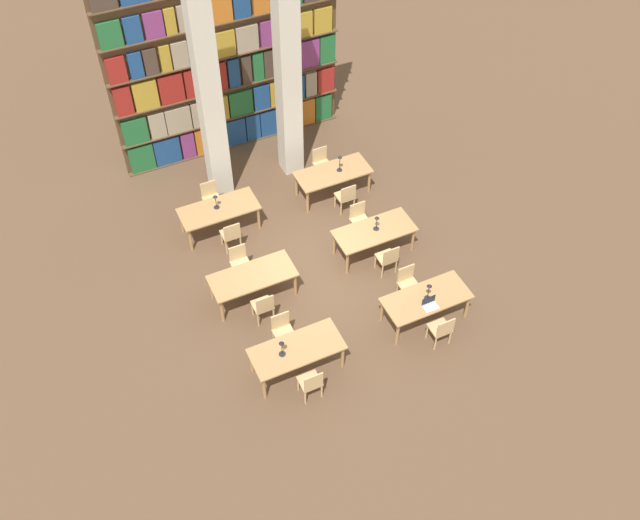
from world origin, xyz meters
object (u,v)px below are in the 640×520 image
at_px(desk_lamp_1, 429,289).
at_px(chair_3, 408,282).
at_px(chair_9, 211,197).
at_px(desk_lamp_0, 282,346).
at_px(laptop, 430,305).
at_px(desk_lamp_2, 377,220).
at_px(reading_table_2, 252,278).
at_px(chair_6, 388,258).
at_px(reading_table_0, 297,351).
at_px(desk_lamp_3, 215,199).
at_px(chair_7, 359,219).
at_px(reading_table_3, 374,233).
at_px(chair_8, 231,234).
at_px(pillar_center, 288,70).
at_px(pillar_left, 208,90).
at_px(chair_1, 283,330).
at_px(chair_10, 346,196).
at_px(chair_2, 442,329).
at_px(chair_4, 263,306).
at_px(chair_11, 322,163).
at_px(chair_0, 311,383).
at_px(reading_table_1, 426,300).
at_px(reading_table_5, 333,174).
at_px(chair_5, 240,262).

bearing_deg(desk_lamp_1, chair_3, 92.42).
bearing_deg(chair_9, desk_lamp_0, 86.64).
xyz_separation_m(laptop, desk_lamp_2, (0.06, 2.49, 0.23)).
height_order(laptop, chair_9, laptop).
distance_m(reading_table_2, chair_6, 3.12).
height_order(reading_table_0, desk_lamp_3, desk_lamp_3).
bearing_deg(desk_lamp_0, chair_7, 42.30).
xyz_separation_m(chair_3, reading_table_3, (-0.03, 1.54, 0.16)).
height_order(reading_table_0, chair_3, chair_3).
height_order(chair_8, chair_9, same).
bearing_deg(pillar_center, pillar_left, 180.00).
height_order(chair_1, reading_table_3, chair_1).
relative_size(laptop, chair_10, 0.37).
height_order(pillar_center, chair_2, pillar_center).
height_order(desk_lamp_0, reading_table_3, desk_lamp_0).
xyz_separation_m(chair_4, chair_11, (3.16, 3.76, 0.00)).
distance_m(desk_lamp_0, chair_6, 3.67).
bearing_deg(pillar_left, chair_0, -94.18).
xyz_separation_m(desk_lamp_1, chair_6, (-0.07, 1.56, -0.56)).
distance_m(pillar_left, chair_1, 5.83).
bearing_deg(desk_lamp_0, chair_8, 85.40).
xyz_separation_m(reading_table_0, laptop, (2.98, -0.20, 0.12)).
distance_m(reading_table_1, chair_7, 2.96).
height_order(pillar_center, desk_lamp_1, pillar_center).
relative_size(reading_table_0, chair_8, 2.16).
bearing_deg(desk_lamp_3, reading_table_5, -0.37).
xyz_separation_m(laptop, chair_6, (-0.01, 1.77, -0.29)).
distance_m(pillar_left, reading_table_5, 3.74).
relative_size(pillar_left, chair_7, 6.85).
bearing_deg(reading_table_1, chair_1, 167.37).
xyz_separation_m(reading_table_0, desk_lamp_0, (-0.32, -0.00, 0.37)).
height_order(reading_table_2, chair_7, chair_7).
xyz_separation_m(chair_9, reading_table_5, (3.02, -0.68, 0.16)).
distance_m(desk_lamp_1, reading_table_5, 4.54).
relative_size(chair_2, reading_table_5, 0.46).
relative_size(chair_1, reading_table_3, 0.46).
height_order(chair_1, chair_6, same).
bearing_deg(desk_lamp_1, reading_table_5, 90.35).
xyz_separation_m(chair_7, desk_lamp_3, (-3.03, 1.57, 0.52)).
distance_m(desk_lamp_0, chair_8, 3.85).
xyz_separation_m(pillar_center, chair_7, (0.50, -2.96, -2.53)).
height_order(pillar_center, chair_4, pillar_center).
xyz_separation_m(chair_3, chair_11, (0.02, 4.50, 0.00)).
relative_size(pillar_left, chair_9, 6.85).
relative_size(chair_0, reading_table_1, 0.46).
bearing_deg(reading_table_0, reading_table_5, 56.39).
relative_size(reading_table_1, desk_lamp_2, 4.61).
height_order(reading_table_5, chair_10, chair_10).
height_order(pillar_left, reading_table_0, pillar_left).
xyz_separation_m(chair_4, chair_5, (0.00, 1.41, 0.00)).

